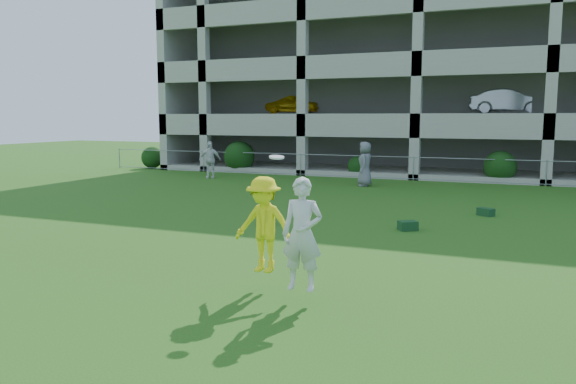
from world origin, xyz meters
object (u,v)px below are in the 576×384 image
at_px(bystander_b, 210,160).
at_px(parking_garage, 440,70).
at_px(frisbee_contest, 276,227).
at_px(bystander_c, 365,164).

distance_m(bystander_b, parking_garage, 16.06).
relative_size(frisbee_contest, parking_garage, 0.07).
height_order(bystander_b, bystander_c, bystander_c).
height_order(bystander_c, frisbee_contest, frisbee_contest).
distance_m(frisbee_contest, parking_garage, 28.19).
bearing_deg(bystander_c, parking_garage, 160.63).
height_order(bystander_c, parking_garage, parking_garage).
bearing_deg(parking_garage, frisbee_contest, -88.13).
bearing_deg(bystander_c, frisbee_contest, -2.35).
bearing_deg(bystander_c, bystander_b, -103.10).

